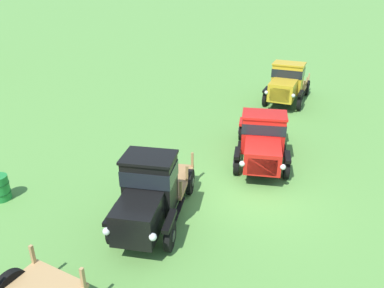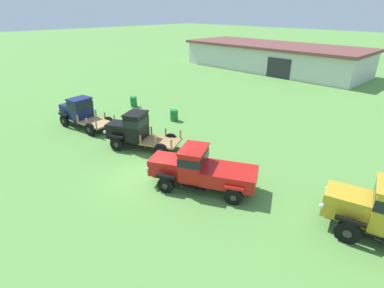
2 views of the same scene
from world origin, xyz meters
TOP-DOWN VIEW (x-y plane):
  - ground_plane at (0.00, 0.00)m, footprint 240.00×240.00m
  - farm_shed at (-11.88, 30.33)m, footprint 25.08×9.57m
  - vintage_truck_foreground_near at (-9.62, 0.74)m, footprint 4.89×2.49m
  - vintage_truck_second_in_line at (-3.68, 1.40)m, footprint 4.80×3.45m
  - vintage_truck_midrow_center at (2.39, 0.98)m, footprint 5.35×3.85m
  - vintage_truck_far_side at (9.43, 3.24)m, footprint 5.20×3.02m
  - oil_drum_beside_row at (-5.67, 6.38)m, footprint 0.63×0.63m
  - oil_drum_near_fence at (-10.93, 6.26)m, footprint 0.60×0.60m

SIDE VIEW (x-z plane):
  - ground_plane at x=0.00m, z-range 0.00..0.00m
  - oil_drum_beside_row at x=-5.67m, z-range 0.00..0.87m
  - oil_drum_near_fence at x=-10.93m, z-range 0.00..0.89m
  - vintage_truck_midrow_center at x=2.39m, z-range -0.01..2.06m
  - vintage_truck_foreground_near at x=-9.62m, z-range 0.04..2.18m
  - vintage_truck_second_in_line at x=-3.68m, z-range 0.02..2.32m
  - vintage_truck_far_side at x=9.43m, z-range 0.04..2.35m
  - farm_shed at x=-11.88m, z-range 0.02..3.51m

